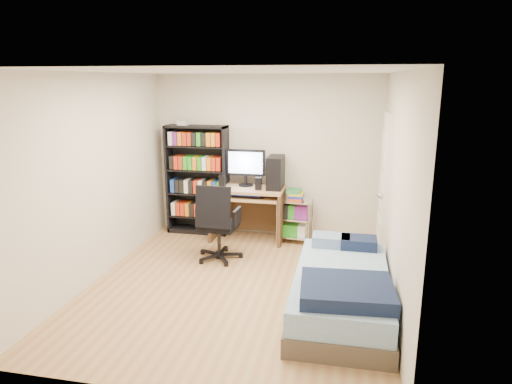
% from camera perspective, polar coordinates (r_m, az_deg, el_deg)
% --- Properties ---
extents(room, '(3.58, 4.08, 2.58)m').
position_cam_1_polar(room, '(5.19, -2.50, 0.91)').
color(room, tan).
rests_on(room, ground).
extents(media_shelf, '(0.97, 0.32, 1.79)m').
position_cam_1_polar(media_shelf, '(7.29, -7.32, 1.68)').
color(media_shelf, black).
rests_on(media_shelf, room).
extents(computer_desk, '(1.10, 0.64, 1.38)m').
position_cam_1_polar(computer_desk, '(6.95, -0.06, 0.01)').
color(computer_desk, tan).
rests_on(computer_desk, room).
extents(office_chair, '(0.67, 0.67, 1.08)m').
position_cam_1_polar(office_chair, '(6.25, -4.79, -5.50)').
color(office_chair, black).
rests_on(office_chair, room).
extents(wire_cart, '(0.54, 0.41, 0.81)m').
position_cam_1_polar(wire_cart, '(6.90, 4.94, -2.03)').
color(wire_cart, silver).
rests_on(wire_cart, room).
extents(bed, '(1.00, 2.00, 0.57)m').
position_cam_1_polar(bed, '(5.01, 10.66, -11.94)').
color(bed, '#4F443B').
rests_on(bed, room).
extents(door, '(0.12, 0.80, 2.00)m').
position_cam_1_polar(door, '(6.43, 15.64, 0.66)').
color(door, white).
rests_on(door, room).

